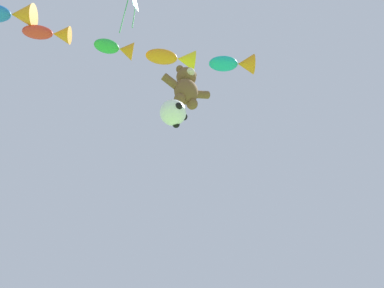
{
  "coord_description": "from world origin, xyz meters",
  "views": [
    {
      "loc": [
        -4.78,
        -1.35,
        0.87
      ],
      "look_at": [
        -0.76,
        5.88,
        7.98
      ],
      "focal_mm": 35.0,
      "sensor_mm": 36.0,
      "label": 1
    }
  ],
  "objects_px": {
    "fish_kite_tangerine": "(174,58)",
    "fish_kite_crimson": "(49,33)",
    "teddy_bear_kite": "(186,87)",
    "fish_kite_emerald": "(116,48)",
    "fish_kite_teal": "(235,64)",
    "soccer_ball_kite": "(173,113)",
    "fish_kite_cobalt": "(6,14)"
  },
  "relations": [
    {
      "from": "fish_kite_tangerine",
      "to": "fish_kite_crimson",
      "type": "relative_size",
      "value": 1.13
    },
    {
      "from": "soccer_ball_kite",
      "to": "fish_kite_teal",
      "type": "distance_m",
      "value": 5.58
    },
    {
      "from": "fish_kite_emerald",
      "to": "fish_kite_crimson",
      "type": "relative_size",
      "value": 0.88
    },
    {
      "from": "teddy_bear_kite",
      "to": "fish_kite_teal",
      "type": "xyz_separation_m",
      "value": [
        2.41,
        0.51,
        3.27
      ]
    },
    {
      "from": "fish_kite_teal",
      "to": "soccer_ball_kite",
      "type": "bearing_deg",
      "value": -167.32
    },
    {
      "from": "fish_kite_crimson",
      "to": "fish_kite_cobalt",
      "type": "xyz_separation_m",
      "value": [
        -1.54,
        0.27,
        0.42
      ]
    },
    {
      "from": "fish_kite_teal",
      "to": "fish_kite_emerald",
      "type": "xyz_separation_m",
      "value": [
        -4.37,
        1.4,
        -0.25
      ]
    },
    {
      "from": "fish_kite_cobalt",
      "to": "teddy_bear_kite",
      "type": "bearing_deg",
      "value": -24.75
    },
    {
      "from": "soccer_ball_kite",
      "to": "fish_kite_emerald",
      "type": "relative_size",
      "value": 0.52
    },
    {
      "from": "fish_kite_emerald",
      "to": "fish_kite_crimson",
      "type": "distance_m",
      "value": 2.38
    },
    {
      "from": "teddy_bear_kite",
      "to": "fish_kite_crimson",
      "type": "distance_m",
      "value": 5.72
    },
    {
      "from": "fish_kite_emerald",
      "to": "fish_kite_cobalt",
      "type": "xyz_separation_m",
      "value": [
        -3.86,
        0.77,
        0.32
      ]
    },
    {
      "from": "teddy_bear_kite",
      "to": "fish_kite_teal",
      "type": "distance_m",
      "value": 4.09
    },
    {
      "from": "fish_kite_emerald",
      "to": "fish_kite_crimson",
      "type": "bearing_deg",
      "value": 167.77
    },
    {
      "from": "fish_kite_teal",
      "to": "fish_kite_cobalt",
      "type": "xyz_separation_m",
      "value": [
        -8.24,
        2.17,
        0.08
      ]
    },
    {
      "from": "teddy_bear_kite",
      "to": "soccer_ball_kite",
      "type": "xyz_separation_m",
      "value": [
        -0.46,
        -0.13,
        -1.47
      ]
    },
    {
      "from": "fish_kite_tangerine",
      "to": "fish_kite_cobalt",
      "type": "distance_m",
      "value": 6.1
    },
    {
      "from": "fish_kite_tangerine",
      "to": "fish_kite_crimson",
      "type": "xyz_separation_m",
      "value": [
        -4.36,
        1.23,
        0.03
      ]
    },
    {
      "from": "fish_kite_crimson",
      "to": "teddy_bear_kite",
      "type": "bearing_deg",
      "value": -29.46
    },
    {
      "from": "fish_kite_tangerine",
      "to": "fish_kite_cobalt",
      "type": "xyz_separation_m",
      "value": [
        -5.9,
        1.49,
        0.45
      ]
    },
    {
      "from": "fish_kite_emerald",
      "to": "teddy_bear_kite",
      "type": "bearing_deg",
      "value": -44.32
    },
    {
      "from": "fish_kite_emerald",
      "to": "soccer_ball_kite",
      "type": "bearing_deg",
      "value": -53.72
    },
    {
      "from": "soccer_ball_kite",
      "to": "fish_kite_crimson",
      "type": "distance_m",
      "value": 6.36
    },
    {
      "from": "fish_kite_teal",
      "to": "fish_kite_crimson",
      "type": "relative_size",
      "value": 1.08
    },
    {
      "from": "soccer_ball_kite",
      "to": "fish_kite_crimson",
      "type": "relative_size",
      "value": 0.46
    },
    {
      "from": "fish_kite_crimson",
      "to": "fish_kite_emerald",
      "type": "bearing_deg",
      "value": -12.23
    },
    {
      "from": "teddy_bear_kite",
      "to": "fish_kite_cobalt",
      "type": "distance_m",
      "value": 7.23
    },
    {
      "from": "teddy_bear_kite",
      "to": "fish_kite_emerald",
      "type": "distance_m",
      "value": 4.08
    },
    {
      "from": "teddy_bear_kite",
      "to": "fish_kite_cobalt",
      "type": "xyz_separation_m",
      "value": [
        -5.82,
        2.69,
        3.34
      ]
    },
    {
      "from": "soccer_ball_kite",
      "to": "fish_kite_emerald",
      "type": "height_order",
      "value": "fish_kite_emerald"
    },
    {
      "from": "fish_kite_cobalt",
      "to": "soccer_ball_kite",
      "type": "bearing_deg",
      "value": -27.71
    },
    {
      "from": "soccer_ball_kite",
      "to": "fish_kite_cobalt",
      "type": "distance_m",
      "value": 7.74
    }
  ]
}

